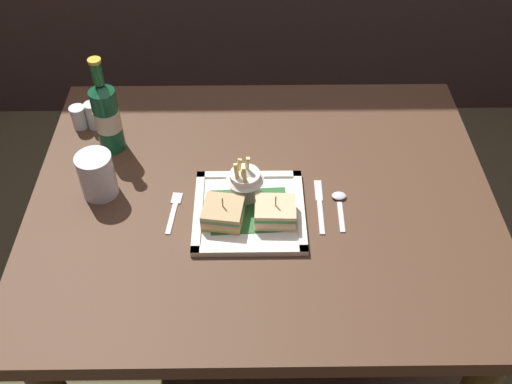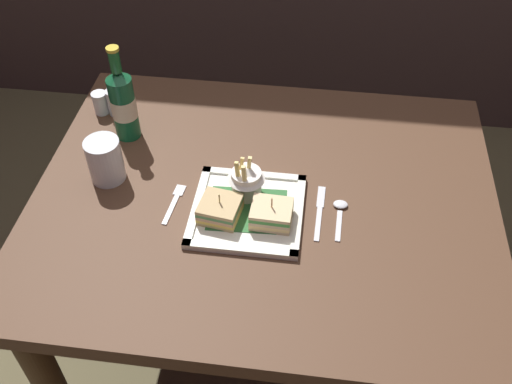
# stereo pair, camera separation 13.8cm
# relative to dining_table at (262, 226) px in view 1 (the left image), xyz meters

# --- Properties ---
(ground_plane) EXTENTS (6.00, 6.00, 0.00)m
(ground_plane) POSITION_rel_dining_table_xyz_m (0.00, 0.00, -0.63)
(ground_plane) COLOR brown
(dining_table) EXTENTS (1.13, 0.92, 0.75)m
(dining_table) POSITION_rel_dining_table_xyz_m (0.00, 0.00, 0.00)
(dining_table) COLOR #4F3322
(dining_table) RESTS_ON ground_plane
(square_plate) EXTENTS (0.26, 0.26, 0.02)m
(square_plate) POSITION_rel_dining_table_xyz_m (-0.03, -0.06, 0.12)
(square_plate) COLOR white
(square_plate) RESTS_ON dining_table
(sandwich_half_left) EXTENTS (0.10, 0.10, 0.07)m
(sandwich_half_left) POSITION_rel_dining_table_xyz_m (-0.09, -0.09, 0.15)
(sandwich_half_left) COLOR tan
(sandwich_half_left) RESTS_ON square_plate
(sandwich_half_right) EXTENTS (0.10, 0.08, 0.08)m
(sandwich_half_right) POSITION_rel_dining_table_xyz_m (0.03, -0.09, 0.15)
(sandwich_half_right) COLOR #DAB685
(sandwich_half_right) RESTS_ON square_plate
(fries_cup) EXTENTS (0.09, 0.09, 0.11)m
(fries_cup) POSITION_rel_dining_table_xyz_m (-0.04, -0.01, 0.18)
(fries_cup) COLOR silver
(fries_cup) RESTS_ON square_plate
(beer_bottle) EXTENTS (0.07, 0.07, 0.27)m
(beer_bottle) POSITION_rel_dining_table_xyz_m (-0.39, 0.18, 0.22)
(beer_bottle) COLOR #12522F
(beer_bottle) RESTS_ON dining_table
(water_glass) EXTENTS (0.09, 0.09, 0.11)m
(water_glass) POSITION_rel_dining_table_xyz_m (-0.40, 0.01, 0.17)
(water_glass) COLOR silver
(water_glass) RESTS_ON dining_table
(fork) EXTENTS (0.03, 0.13, 0.00)m
(fork) POSITION_rel_dining_table_xyz_m (-0.21, -0.05, 0.12)
(fork) COLOR silver
(fork) RESTS_ON dining_table
(knife) EXTENTS (0.02, 0.18, 0.00)m
(knife) POSITION_rel_dining_table_xyz_m (0.14, -0.04, 0.12)
(knife) COLOR silver
(knife) RESTS_ON dining_table
(spoon) EXTENTS (0.04, 0.13, 0.01)m
(spoon) POSITION_rel_dining_table_xyz_m (0.18, -0.03, 0.12)
(spoon) COLOR silver
(spoon) RESTS_ON dining_table
(salt_shaker) EXTENTS (0.04, 0.04, 0.07)m
(salt_shaker) POSITION_rel_dining_table_xyz_m (-0.50, 0.27, 0.15)
(salt_shaker) COLOR silver
(salt_shaker) RESTS_ON dining_table
(pepper_shaker) EXTENTS (0.04, 0.04, 0.08)m
(pepper_shaker) POSITION_rel_dining_table_xyz_m (-0.46, 0.27, 0.15)
(pepper_shaker) COLOR silver
(pepper_shaker) RESTS_ON dining_table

